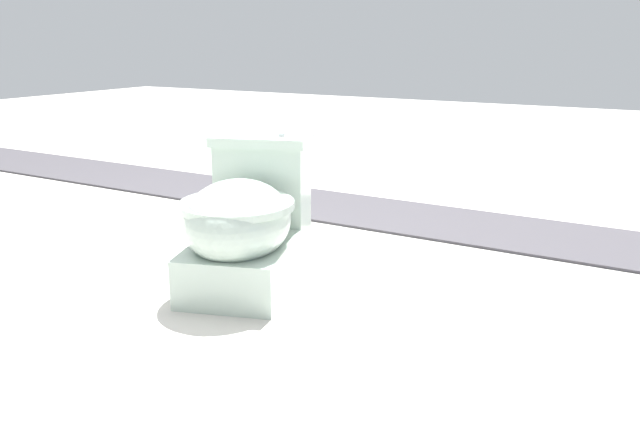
# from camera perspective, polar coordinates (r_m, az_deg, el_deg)

# --- Properties ---
(ground_plane) EXTENTS (14.00, 14.00, 0.00)m
(ground_plane) POSITION_cam_1_polar(r_m,az_deg,el_deg) (2.41, -13.04, -5.56)
(ground_plane) COLOR beige
(gravel_strip) EXTENTS (0.56, 8.00, 0.01)m
(gravel_strip) POSITION_cam_1_polar(r_m,az_deg,el_deg) (3.10, 8.48, -0.41)
(gravel_strip) COLOR #423F44
(gravel_strip) RESTS_ON ground
(toilet) EXTENTS (0.71, 0.55, 0.52)m
(toilet) POSITION_cam_1_polar(r_m,az_deg,el_deg) (2.24, -6.73, -0.96)
(toilet) COLOR #B2C6B7
(toilet) RESTS_ON ground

